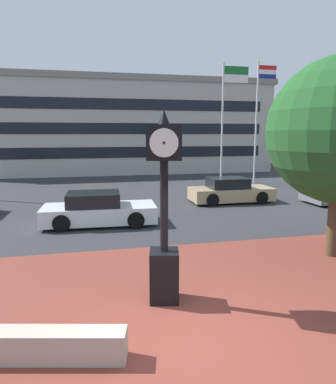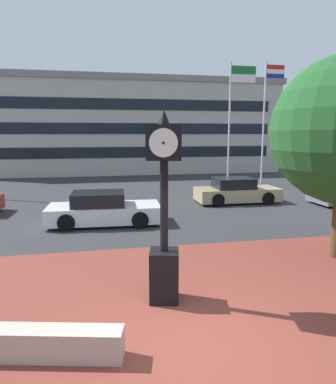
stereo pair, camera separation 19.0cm
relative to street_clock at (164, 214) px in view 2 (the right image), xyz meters
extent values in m
plane|color=#2D2D30|center=(0.11, -1.61, -1.90)|extent=(200.00, 200.00, 0.00)
cube|color=brown|center=(0.11, -1.03, -1.90)|extent=(44.00, 9.16, 0.01)
cube|color=#ADA393|center=(-2.57, -1.50, -1.65)|extent=(3.21, 1.10, 0.50)
cube|color=black|center=(0.00, 0.00, -1.35)|extent=(0.72, 0.72, 1.10)
cylinder|color=black|center=(0.00, 0.00, 0.16)|extent=(0.17, 0.17, 1.92)
cube|color=black|center=(0.00, 0.00, 1.46)|extent=(0.82, 0.82, 0.69)
cylinder|color=white|center=(0.08, 0.35, 1.46)|extent=(0.55, 0.14, 0.55)
sphere|color=black|center=(0.08, 0.37, 1.46)|extent=(0.05, 0.05, 0.05)
cylinder|color=white|center=(-0.08, -0.35, 1.46)|extent=(0.55, 0.14, 0.55)
sphere|color=black|center=(-0.08, -0.37, 1.46)|extent=(0.05, 0.05, 0.05)
cone|color=black|center=(0.00, 0.00, 1.95)|extent=(0.24, 0.24, 0.30)
cube|color=tan|center=(5.67, 9.84, -1.46)|extent=(4.24, 1.78, 0.64)
cube|color=black|center=(5.46, 9.84, -0.90)|extent=(1.96, 1.52, 0.56)
cylinder|color=black|center=(6.99, 10.64, -1.58)|extent=(0.64, 0.23, 0.64)
cylinder|color=black|center=(6.98, 9.02, -1.58)|extent=(0.64, 0.23, 0.64)
cylinder|color=black|center=(4.37, 10.67, -1.58)|extent=(0.64, 0.23, 0.64)
cylinder|color=black|center=(4.36, 9.04, -1.58)|extent=(0.64, 0.23, 0.64)
cube|color=silver|center=(-1.14, 6.75, -1.46)|extent=(4.43, 2.00, 0.64)
cube|color=black|center=(-1.36, 6.76, -0.90)|extent=(2.07, 1.64, 0.56)
cylinder|color=black|center=(0.24, 7.52, -1.58)|extent=(0.65, 0.25, 0.64)
cylinder|color=black|center=(0.16, 5.85, -1.58)|extent=(0.65, 0.25, 0.64)
cylinder|color=black|center=(-2.45, 7.65, -1.58)|extent=(0.65, 0.25, 0.64)
cylinder|color=black|center=(-2.53, 5.97, -1.58)|extent=(0.65, 0.25, 0.64)
cylinder|color=black|center=(10.02, 9.21, -1.58)|extent=(0.65, 0.24, 0.64)
cylinder|color=silver|center=(7.49, 16.00, 2.16)|extent=(0.12, 0.12, 8.13)
sphere|color=gold|center=(7.49, 16.00, 6.28)|extent=(0.14, 0.14, 0.14)
cube|color=#19662D|center=(8.42, 16.00, 5.80)|extent=(1.73, 0.02, 0.54)
cube|color=white|center=(8.42, 16.00, 5.26)|extent=(1.73, 0.02, 0.54)
cylinder|color=silver|center=(10.01, 16.00, 2.23)|extent=(0.12, 0.12, 8.27)
sphere|color=gold|center=(10.01, 16.00, 6.43)|extent=(0.14, 0.14, 0.14)
cube|color=red|center=(10.72, 16.00, 6.07)|extent=(1.30, 0.02, 0.29)
cube|color=white|center=(10.72, 16.00, 5.78)|extent=(1.30, 0.02, 0.29)
cube|color=navy|center=(10.72, 16.00, 5.49)|extent=(1.30, 0.02, 0.29)
cube|color=#B2ADA3|center=(1.66, 28.35, 2.02)|extent=(26.60, 11.50, 7.85)
cube|color=gray|center=(1.66, 28.35, 6.19)|extent=(27.13, 11.73, 0.50)
cube|color=black|center=(1.66, 22.59, 0.06)|extent=(23.94, 0.04, 0.90)
cube|color=black|center=(1.66, 22.59, 2.02)|extent=(23.94, 0.04, 0.90)
cube|color=black|center=(1.66, 22.59, 3.98)|extent=(23.94, 0.04, 0.90)
camera|label=1|loc=(-1.48, -6.89, 1.64)|focal=32.75mm
camera|label=2|loc=(-1.29, -6.93, 1.64)|focal=32.75mm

